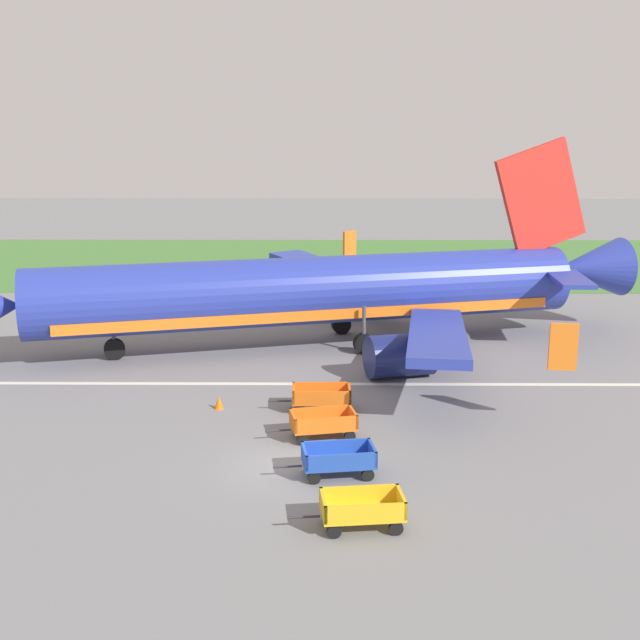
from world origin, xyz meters
TOP-DOWN VIEW (x-y plane):
  - ground_plane at (0.00, 0.00)m, footprint 220.00×220.00m
  - grass_strip at (0.00, 45.05)m, footprint 220.00×28.00m
  - apron_stripe at (0.00, 9.60)m, footprint 120.00×0.36m
  - airplane at (1.48, 16.71)m, footprint 37.15×30.11m
  - baggage_cart_nearest at (2.55, -4.58)m, footprint 3.61×1.67m
  - baggage_cart_second_in_row at (1.88, -0.79)m, footprint 3.62×1.75m
  - baggage_cart_third_in_row at (1.33, 2.74)m, footprint 3.63×1.88m
  - baggage_cart_fourth_in_row at (1.23, 5.91)m, footprint 3.57×1.48m
  - traffic_cone_near_plane at (-3.20, 6.11)m, footprint 0.42×0.42m

SIDE VIEW (x-z plane):
  - ground_plane at x=0.00m, z-range 0.00..0.00m
  - apron_stripe at x=0.00m, z-range 0.00..0.01m
  - grass_strip at x=0.00m, z-range 0.00..0.06m
  - traffic_cone_near_plane at x=-3.20m, z-range 0.00..0.55m
  - baggage_cart_nearest at x=2.55m, z-range 0.07..1.14m
  - baggage_cart_second_in_row at x=1.88m, z-range 0.07..1.14m
  - baggage_cart_third_in_row at x=1.33m, z-range 0.07..1.14m
  - baggage_cart_fourth_in_row at x=1.23m, z-range 0.07..1.14m
  - airplane at x=1.48m, z-range -2.62..8.72m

